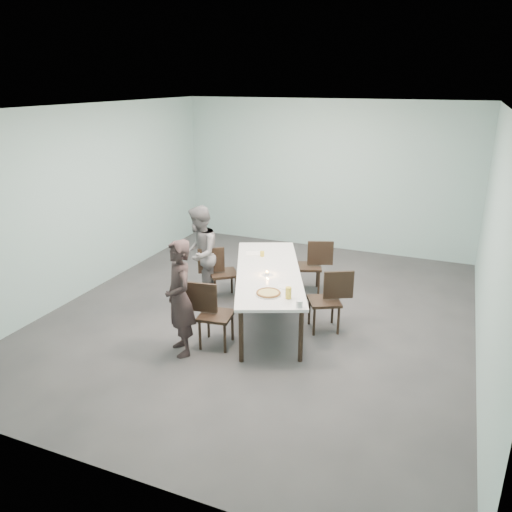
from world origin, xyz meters
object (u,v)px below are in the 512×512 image
at_px(water_tumbler, 299,304).
at_px(tealight, 267,273).
at_px(side_plate, 284,287).
at_px(amber_tumbler, 262,254).
at_px(chair_far_right, 313,263).
at_px(pizza, 268,293).
at_px(chair_far_left, 218,270).
at_px(table, 268,274).
at_px(chair_near_right, 330,296).
at_px(beer_glass, 288,293).
at_px(chair_near_left, 210,310).
at_px(diner_near, 180,298).
at_px(diner_far, 200,254).

height_order(water_tumbler, tealight, water_tumbler).
xyz_separation_m(side_plate, amber_tumbler, (-0.72, 1.02, 0.04)).
height_order(chair_far_right, pizza, chair_far_right).
distance_m(side_plate, water_tumbler, 0.64).
bearing_deg(tealight, chair_far_right, 78.24).
distance_m(chair_far_left, pizza, 1.72).
xyz_separation_m(table, chair_far_left, (-0.97, 0.33, -0.19)).
xyz_separation_m(side_plate, tealight, (-0.37, 0.32, 0.02)).
distance_m(table, chair_near_right, 0.94).
bearing_deg(tealight, beer_glass, -50.46).
height_order(table, pizza, pizza).
height_order(pizza, amber_tumbler, amber_tumbler).
bearing_deg(side_plate, pizza, -109.67).
bearing_deg(side_plate, chair_near_left, -147.28).
bearing_deg(tealight, pizza, -67.58).
distance_m(table, chair_near_left, 1.12).
distance_m(chair_near_left, beer_glass, 1.08).
bearing_deg(beer_glass, diner_near, -156.95).
bearing_deg(tealight, side_plate, -41.23).
xyz_separation_m(chair_near_right, side_plate, (-0.51, -0.48, 0.25)).
bearing_deg(amber_tumbler, diner_far, -161.87).
xyz_separation_m(chair_far_left, diner_near, (0.30, -1.68, 0.26)).
relative_size(table, diner_near, 1.81).
relative_size(chair_far_left, chair_far_right, 1.00).
bearing_deg(table, tealight, -74.59).
bearing_deg(chair_far_left, chair_near_left, -105.17).
relative_size(chair_far_right, amber_tumbler, 10.88).
xyz_separation_m(pizza, beer_glass, (0.27, -0.02, 0.06)).
bearing_deg(tealight, diner_far, 163.04).
bearing_deg(chair_near_right, side_plate, 15.36).
relative_size(chair_near_left, pizza, 2.56).
height_order(chair_near_left, water_tumbler, chair_near_left).
relative_size(side_plate, water_tumbler, 2.00).
xyz_separation_m(table, chair_near_right, (0.92, -0.00, -0.19)).
xyz_separation_m(table, beer_glass, (0.58, -0.81, 0.13)).
relative_size(table, diner_far, 1.80).
xyz_separation_m(diner_far, beer_glass, (1.82, -1.04, 0.06)).
distance_m(side_plate, tealight, 0.49).
distance_m(chair_near_right, side_plate, 0.75).
bearing_deg(diner_far, chair_near_right, 65.23).
xyz_separation_m(chair_near_left, pizza, (0.73, 0.23, 0.27)).
height_order(chair_far_right, water_tumbler, chair_far_right).
height_order(pizza, tealight, tealight).
height_order(chair_far_right, beer_glass, beer_glass).
height_order(table, amber_tumbler, amber_tumbler).
xyz_separation_m(chair_near_left, side_plate, (0.84, 0.54, 0.25)).
bearing_deg(chair_far_right, chair_near_right, 96.03).
height_order(table, chair_near_right, chair_near_right).
xyz_separation_m(table, diner_far, (-1.24, 0.23, 0.07)).
bearing_deg(water_tumbler, pizza, 155.82).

